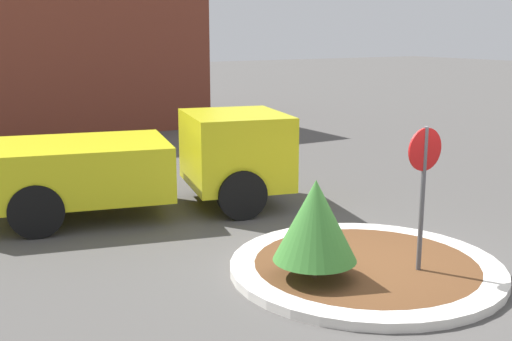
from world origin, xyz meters
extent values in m
plane|color=#514F4C|center=(0.00, 0.00, 0.00)|extent=(120.00, 120.00, 0.00)
cylinder|color=silver|center=(0.00, 0.00, 0.07)|extent=(4.12, 4.12, 0.13)
cylinder|color=brown|center=(0.00, 0.00, 0.07)|extent=(3.37, 3.37, 0.13)
cylinder|color=#4C4C51|center=(0.48, -0.61, 1.13)|extent=(0.07, 0.07, 2.25)
cylinder|color=#B71414|center=(0.48, -0.61, 1.93)|extent=(0.62, 0.03, 0.62)
cylinder|color=brown|center=(-1.01, -0.07, 0.27)|extent=(0.08, 0.08, 0.26)
cone|color=#3D7F33|center=(-1.01, -0.07, 0.98)|extent=(1.19, 1.19, 1.16)
cube|color=gold|center=(0.19, 4.37, 1.18)|extent=(2.41, 2.65, 1.48)
cube|color=gold|center=(-2.98, 5.14, 0.95)|extent=(4.08, 3.17, 1.04)
cube|color=black|center=(0.85, 4.21, 1.44)|extent=(0.51, 1.98, 0.52)
cylinder|color=black|center=(0.27, 5.48, 0.48)|extent=(1.00, 0.48, 0.97)
cylinder|color=black|center=(-0.24, 3.35, 0.48)|extent=(1.00, 0.48, 0.97)
cylinder|color=black|center=(-3.37, 6.36, 0.48)|extent=(1.00, 0.48, 0.97)
cylinder|color=black|center=(-3.88, 4.23, 0.48)|extent=(1.00, 0.48, 0.97)
cube|color=brown|center=(-0.82, 17.41, 3.53)|extent=(11.06, 6.00, 7.06)
camera|label=1|loc=(-6.13, -7.00, 3.57)|focal=45.00mm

